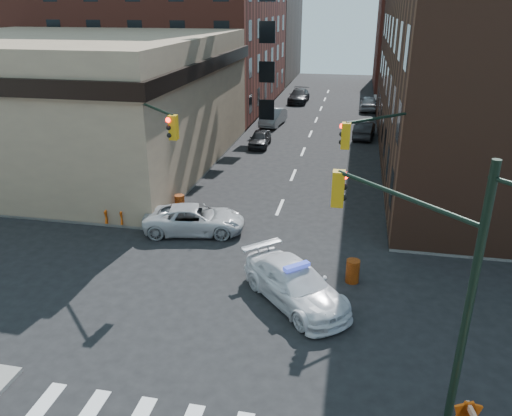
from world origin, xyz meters
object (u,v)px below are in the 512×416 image
at_px(pedestrian_a, 102,206).
at_px(police_car, 295,284).
at_px(parked_car_wfar, 273,117).
at_px(barrel_road, 353,271).
at_px(pickup, 194,219).
at_px(parked_car_wnear, 260,138).
at_px(barrel_bank, 180,203).
at_px(barricade_nw_a, 116,216).
at_px(parked_car_enear, 364,130).
at_px(pedestrian_b, 51,201).

bearing_deg(pedestrian_a, police_car, -29.01).
height_order(parked_car_wfar, pedestrian_a, pedestrian_a).
bearing_deg(barrel_road, pickup, 156.84).
bearing_deg(barrel_road, parked_car_wfar, 106.15).
xyz_separation_m(pickup, parked_car_wfar, (-0.10, 24.98, 0.07)).
distance_m(parked_car_wnear, barrel_road, 22.17).
distance_m(barrel_bank, barricade_nw_a, 3.69).
xyz_separation_m(police_car, parked_car_enear, (2.64, 27.25, -0.05)).
bearing_deg(pedestrian_a, pickup, -4.22).
height_order(parked_car_wnear, barrel_bank, parked_car_wnear).
xyz_separation_m(pickup, barricade_nw_a, (-4.35, -0.10, -0.14)).
relative_size(parked_car_wnear, barrel_bank, 3.85).
bearing_deg(parked_car_wfar, barrel_road, -67.98).
relative_size(pickup, parked_car_enear, 1.16).
height_order(parked_car_enear, barricade_nw_a, parked_car_enear).
height_order(parked_car_wfar, barrel_road, parked_car_wfar).
bearing_deg(pickup, police_car, -143.43).
bearing_deg(parked_car_enear, parked_car_wnear, 34.50).
height_order(police_car, barricade_nw_a, police_car).
bearing_deg(barrel_bank, pedestrian_b, -161.13).
relative_size(parked_car_enear, barrel_road, 4.36).
xyz_separation_m(parked_car_wnear, pedestrian_b, (-8.36, -16.98, 0.36)).
distance_m(police_car, barrel_road, 2.99).
relative_size(pedestrian_b, barrel_bank, 1.74).
bearing_deg(barricade_nw_a, pedestrian_b, 172.17).
bearing_deg(barrel_road, pedestrian_a, 164.61).
distance_m(police_car, barricade_nw_a, 11.60).
bearing_deg(pickup, parked_car_wnear, -11.04).
distance_m(pickup, barrel_road, 8.85).
xyz_separation_m(parked_car_wfar, barrel_bank, (-1.58, -22.53, -0.29)).
relative_size(parked_car_wfar, pedestrian_b, 2.78).
xyz_separation_m(pickup, barrel_bank, (-1.68, 2.45, -0.22)).
relative_size(pickup, barricade_nw_a, 4.51).
xyz_separation_m(pedestrian_a, barrel_bank, (3.55, 2.25, -0.48)).
relative_size(pedestrian_b, barricade_nw_a, 1.51).
bearing_deg(pedestrian_a, parked_car_wnear, 70.52).
bearing_deg(pedestrian_b, parked_car_enear, 19.18).
bearing_deg(parked_car_enear, parked_car_wfar, -14.29).
bearing_deg(pedestrian_b, barrel_bank, -13.98).
bearing_deg(pickup, pedestrian_b, 77.91).
relative_size(police_car, barricade_nw_a, 4.70).
bearing_deg(pickup, parked_car_wfar, -10.45).
bearing_deg(parked_car_enear, pickup, 74.59).
bearing_deg(parked_car_wfar, pedestrian_a, -95.82).
height_order(pedestrian_b, barrel_bank, pedestrian_b).
xyz_separation_m(parked_car_enear, pedestrian_b, (-16.82, -21.56, 0.28)).
relative_size(parked_car_wnear, pedestrian_b, 2.22).
height_order(parked_car_wfar, barricade_nw_a, parked_car_wfar).
bearing_deg(barrel_bank, barricade_nw_a, -136.28).
relative_size(parked_car_wnear, parked_car_enear, 0.86).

